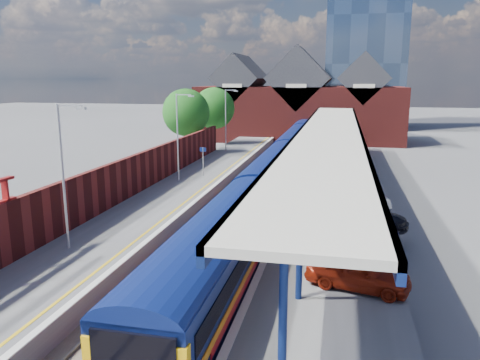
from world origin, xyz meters
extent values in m
plane|color=#5B5B5E|center=(0.00, 30.00, 0.00)|extent=(240.00, 240.00, 0.00)
cube|color=#473D33|center=(0.00, 20.00, 0.03)|extent=(6.00, 76.00, 0.06)
cube|color=slate|center=(-2.22, 20.00, 0.12)|extent=(0.07, 76.00, 0.14)
cube|color=slate|center=(-0.78, 20.00, 0.12)|extent=(0.07, 76.00, 0.14)
cube|color=slate|center=(0.78, 20.00, 0.12)|extent=(0.07, 76.00, 0.14)
cube|color=slate|center=(2.22, 20.00, 0.12)|extent=(0.07, 76.00, 0.14)
cube|color=#565659|center=(-5.50, 20.00, 0.50)|extent=(5.00, 76.00, 1.00)
cube|color=#565659|center=(6.00, 20.00, 0.50)|extent=(6.00, 76.00, 1.00)
cube|color=silver|center=(-3.15, 20.00, 1.02)|extent=(0.30, 76.00, 0.05)
cube|color=silver|center=(3.15, 20.00, 1.02)|extent=(0.30, 76.00, 0.05)
cube|color=yellow|center=(-3.75, 20.00, 1.01)|extent=(0.14, 76.00, 0.01)
cube|color=#0C1955|center=(1.50, 4.25, 1.90)|extent=(2.87, 16.01, 2.50)
cube|color=#0C1955|center=(1.50, 4.25, 3.15)|extent=(2.87, 16.01, 0.60)
cube|color=#0C1955|center=(1.50, 20.85, 1.90)|extent=(2.87, 16.01, 2.50)
cube|color=#0C1955|center=(1.50, 20.85, 3.15)|extent=(2.87, 16.01, 0.60)
cube|color=#0C1955|center=(1.50, 37.45, 1.90)|extent=(2.87, 16.01, 2.50)
cube|color=#0C1955|center=(1.50, 37.45, 3.15)|extent=(2.87, 16.01, 0.60)
cube|color=#0C1955|center=(1.50, 54.05, 1.90)|extent=(2.87, 16.01, 2.50)
cube|color=#0C1955|center=(1.50, 54.05, 3.15)|extent=(2.87, 16.01, 0.60)
cube|color=black|center=(0.08, 29.15, 2.35)|extent=(0.04, 60.54, 0.70)
cube|color=orange|center=(0.07, 29.15, 1.55)|extent=(0.03, 55.27, 0.30)
cube|color=red|center=(0.06, 29.15, 1.30)|extent=(0.03, 55.27, 0.30)
cube|color=black|center=(1.50, -3.77, 2.55)|extent=(2.30, 0.17, 0.90)
cube|color=black|center=(1.50, 59.65, 0.30)|extent=(2.00, 2.40, 0.60)
cylinder|color=#0E1D52|center=(5.00, -2.00, 3.10)|extent=(0.24, 0.24, 4.20)
cylinder|color=#0E1D52|center=(5.00, 3.00, 3.10)|extent=(0.24, 0.24, 4.20)
cylinder|color=#0E1D52|center=(5.00, 8.00, 3.10)|extent=(0.24, 0.24, 4.20)
cylinder|color=#0E1D52|center=(5.00, 13.00, 3.10)|extent=(0.24, 0.24, 4.20)
cylinder|color=#0E1D52|center=(5.00, 18.00, 3.10)|extent=(0.24, 0.24, 4.20)
cylinder|color=#0E1D52|center=(5.00, 23.00, 3.10)|extent=(0.24, 0.24, 4.20)
cylinder|color=#0E1D52|center=(5.00, 28.00, 3.10)|extent=(0.24, 0.24, 4.20)
cylinder|color=#0E1D52|center=(5.00, 33.00, 3.10)|extent=(0.24, 0.24, 4.20)
cylinder|color=#0E1D52|center=(5.00, 38.00, 3.10)|extent=(0.24, 0.24, 4.20)
cylinder|color=#0E1D52|center=(5.00, 43.00, 3.10)|extent=(0.24, 0.24, 4.20)
cube|color=beige|center=(5.50, 22.00, 5.35)|extent=(4.50, 52.00, 0.25)
cube|color=#0E1D52|center=(3.35, 22.00, 5.20)|extent=(0.20, 52.00, 0.55)
cube|color=#0E1D52|center=(7.65, 22.00, 5.20)|extent=(0.20, 52.00, 0.55)
cylinder|color=#A5A8AA|center=(-6.50, 6.00, 4.50)|extent=(0.12, 0.12, 7.00)
cube|color=#A5A8AA|center=(-5.90, 6.00, 7.90)|extent=(1.20, 0.08, 0.08)
cube|color=#A5A8AA|center=(-5.30, 6.00, 7.80)|extent=(0.45, 0.18, 0.12)
cylinder|color=#A5A8AA|center=(-6.50, 22.00, 4.50)|extent=(0.12, 0.12, 7.00)
cube|color=#A5A8AA|center=(-5.90, 22.00, 7.90)|extent=(1.20, 0.08, 0.08)
cube|color=#A5A8AA|center=(-5.30, 22.00, 7.80)|extent=(0.45, 0.18, 0.12)
cylinder|color=#A5A8AA|center=(-6.50, 38.00, 4.50)|extent=(0.12, 0.12, 7.00)
cube|color=#A5A8AA|center=(-5.90, 38.00, 7.90)|extent=(1.20, 0.08, 0.08)
cube|color=#A5A8AA|center=(-5.30, 38.00, 7.80)|extent=(0.45, 0.18, 0.12)
cylinder|color=#A5A8AA|center=(-5.00, 24.00, 2.25)|extent=(0.08, 0.08, 2.50)
cube|color=#0C194C|center=(-5.00, 24.00, 3.30)|extent=(0.55, 0.06, 0.35)
cube|color=#5A1917|center=(-8.10, 14.00, 2.40)|extent=(0.35, 50.00, 2.80)
cube|color=maroon|center=(-8.10, 4.00, 4.30)|extent=(0.30, 0.12, 1.00)
cube|color=#5A1917|center=(0.00, 58.00, 4.00)|extent=(30.00, 12.00, 8.00)
cube|color=#232328|center=(-9.00, 58.00, 9.20)|extent=(7.13, 12.00, 7.13)
cube|color=#232328|center=(0.00, 58.00, 9.20)|extent=(9.16, 12.00, 9.16)
cube|color=#232328|center=(9.00, 58.00, 9.20)|extent=(7.13, 12.00, 7.13)
cube|color=beige|center=(-9.00, 51.95, 8.20)|extent=(2.80, 0.15, 0.50)
cube|color=beige|center=(0.00, 51.95, 8.20)|extent=(2.80, 0.15, 0.50)
cube|color=beige|center=(9.00, 51.95, 8.20)|extent=(2.80, 0.15, 0.50)
cube|color=#465C78|center=(10.00, 80.00, 20.00)|extent=(14.00, 14.00, 40.00)
cylinder|color=#382314|center=(-10.50, 36.00, 2.00)|extent=(0.44, 0.44, 4.00)
sphere|color=#144612|center=(-10.50, 36.00, 5.50)|extent=(5.20, 5.20, 5.20)
sphere|color=#144612|center=(-9.70, 35.50, 4.80)|extent=(3.20, 3.20, 3.20)
cylinder|color=#382314|center=(-9.50, 44.00, 2.00)|extent=(0.44, 0.44, 4.00)
sphere|color=#144612|center=(-9.50, 44.00, 5.50)|extent=(5.20, 5.20, 5.20)
sphere|color=#144612|center=(-8.70, 43.50, 4.80)|extent=(3.20, 3.20, 3.20)
imported|color=maroon|center=(7.20, 4.37, 1.69)|extent=(4.32, 2.57, 1.38)
imported|color=silver|center=(7.29, 16.19, 1.73)|extent=(4.67, 2.52, 1.46)
imported|color=black|center=(7.82, 12.51, 1.68)|extent=(4.96, 2.82, 1.35)
imported|color=navy|center=(7.23, 10.17, 1.61)|extent=(4.78, 3.34, 1.21)
camera|label=1|loc=(6.30, -13.41, 9.11)|focal=35.00mm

